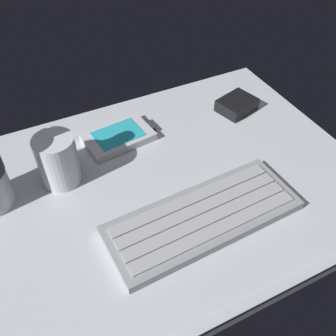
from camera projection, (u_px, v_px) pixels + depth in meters
The scene contains 5 objects.
ground_plane at pixel (169, 186), 63.38cm from camera, with size 64.00×48.00×2.80cm.
keyboard at pixel (203, 217), 56.59cm from camera, with size 29.43×12.20×1.70cm.
handheld_device at pixel (119, 137), 69.68cm from camera, with size 13.37×8.92×1.50cm.
juice_cup at pixel (58, 162), 60.41cm from camera, with size 6.40×6.40×8.50cm.
charger_block at pixel (237, 105), 75.85cm from camera, with size 7.00×5.60×2.40cm, color black.
Camera 1 is at (-19.25, -38.61, 45.73)cm, focal length 41.21 mm.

